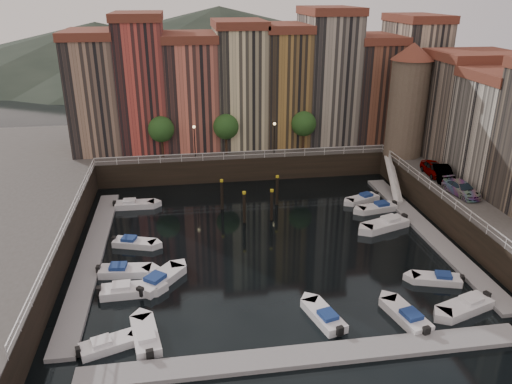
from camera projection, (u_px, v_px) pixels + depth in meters
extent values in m
plane|color=black|center=(266.00, 239.00, 48.52)|extent=(200.00, 200.00, 0.00)
cube|color=black|center=(235.00, 147.00, 71.74)|extent=(80.00, 20.00, 3.00)
cube|color=gray|center=(92.00, 255.00, 45.28)|extent=(2.00, 28.00, 0.35)
cube|color=gray|center=(427.00, 231.00, 49.80)|extent=(2.00, 28.00, 0.35)
cube|color=gray|center=(309.00, 356.00, 32.89)|extent=(30.00, 2.00, 0.35)
cone|color=#2D382D|center=(98.00, 48.00, 142.34)|extent=(80.00, 80.00, 14.00)
cone|color=#2D382D|center=(220.00, 39.00, 146.47)|extent=(100.00, 100.00, 18.00)
cone|color=#2D382D|center=(334.00, 47.00, 152.48)|extent=(70.00, 70.00, 12.00)
cube|color=#95755F|center=(97.00, 95.00, 63.73)|extent=(6.00, 10.00, 14.00)
cube|color=brown|center=(89.00, 34.00, 60.89)|extent=(6.30, 10.30, 1.00)
cube|color=#BE453B|center=(143.00, 86.00, 64.17)|extent=(5.80, 10.00, 16.00)
cube|color=brown|center=(137.00, 16.00, 60.95)|extent=(6.10, 10.30, 1.00)
cube|color=#D76E58|center=(192.00, 94.00, 65.50)|extent=(6.50, 10.00, 13.50)
cube|color=brown|center=(189.00, 37.00, 62.76)|extent=(6.80, 10.30, 1.00)
cube|color=beige|center=(239.00, 87.00, 66.10)|extent=(6.20, 10.00, 15.00)
cube|color=brown|center=(239.00, 24.00, 63.08)|extent=(6.50, 10.30, 1.00)
cube|color=olive|center=(283.00, 88.00, 67.02)|extent=(5.60, 10.00, 14.50)
cube|color=brown|center=(284.00, 27.00, 64.09)|extent=(5.90, 10.30, 1.00)
cube|color=#A49988|center=(327.00, 79.00, 67.48)|extent=(6.40, 10.00, 16.50)
cube|color=brown|center=(330.00, 11.00, 64.17)|extent=(6.70, 10.30, 1.00)
cube|color=brown|center=(369.00, 91.00, 69.01)|extent=(6.00, 10.00, 13.00)
cube|color=brown|center=(374.00, 38.00, 66.36)|extent=(6.30, 10.30, 1.00)
cube|color=#C2AA8E|center=(411.00, 81.00, 69.36)|extent=(5.90, 10.00, 15.50)
cube|color=brown|center=(418.00, 18.00, 66.24)|extent=(6.20, 10.30, 1.00)
cube|color=#7A6A5C|center=(467.00, 111.00, 59.79)|extent=(9.00, 8.00, 12.00)
cube|color=brown|center=(476.00, 55.00, 57.33)|extent=(9.30, 8.30, 1.00)
cube|color=beige|center=(507.00, 133.00, 52.66)|extent=(9.00, 8.00, 11.00)
cylinder|color=#6B5B4C|center=(407.00, 108.00, 61.17)|extent=(4.60, 4.60, 12.00)
cone|color=brown|center=(413.00, 51.00, 58.60)|extent=(5.20, 5.20, 2.00)
cylinder|color=black|center=(163.00, 148.00, 62.19)|extent=(0.30, 0.30, 2.40)
sphere|color=#1E4719|center=(161.00, 129.00, 61.28)|extent=(3.20, 3.20, 3.20)
cylinder|color=black|center=(226.00, 145.00, 63.30)|extent=(0.30, 0.30, 2.40)
sphere|color=#1E4719|center=(226.00, 127.00, 62.39)|extent=(3.20, 3.20, 3.20)
cylinder|color=black|center=(303.00, 142.00, 64.70)|extent=(0.30, 0.30, 2.40)
sphere|color=#1E4719|center=(304.00, 124.00, 63.79)|extent=(3.20, 3.20, 3.20)
cylinder|color=black|center=(195.00, 143.00, 61.53)|extent=(0.12, 0.12, 4.00)
sphere|color=#FFD88C|center=(194.00, 127.00, 60.77)|extent=(0.36, 0.36, 0.36)
cylinder|color=black|center=(274.00, 139.00, 62.92)|extent=(0.12, 0.12, 4.00)
sphere|color=#FFD88C|center=(275.00, 124.00, 62.17)|extent=(0.36, 0.36, 0.36)
cube|color=white|center=(244.00, 151.00, 61.66)|extent=(36.00, 0.08, 0.08)
cube|color=white|center=(244.00, 155.00, 61.83)|extent=(36.00, 0.06, 0.06)
cube|color=white|center=(449.00, 195.00, 48.62)|extent=(0.08, 34.00, 0.08)
cube|color=white|center=(449.00, 199.00, 48.79)|extent=(0.06, 34.00, 0.06)
cube|color=white|center=(65.00, 219.00, 43.60)|extent=(0.08, 34.00, 0.08)
cube|color=white|center=(66.00, 224.00, 43.77)|extent=(0.06, 34.00, 0.06)
cube|color=white|center=(393.00, 178.00, 59.39)|extent=(2.78, 8.26, 2.81)
cube|color=white|center=(393.00, 174.00, 59.20)|extent=(1.93, 8.32, 3.65)
cylinder|color=black|center=(244.00, 209.00, 51.48)|extent=(0.32, 0.32, 3.60)
cylinder|color=gold|center=(244.00, 193.00, 50.78)|extent=(0.36, 0.36, 0.25)
cylinder|color=black|center=(222.00, 196.00, 54.66)|extent=(0.32, 0.32, 3.60)
cylinder|color=gold|center=(222.00, 181.00, 53.96)|extent=(0.36, 0.36, 0.25)
cylinder|color=black|center=(272.00, 207.00, 52.03)|extent=(0.32, 0.32, 3.60)
cylinder|color=gold|center=(272.00, 191.00, 51.33)|extent=(0.36, 0.36, 0.25)
cylinder|color=black|center=(277.00, 192.00, 55.82)|extent=(0.32, 0.32, 3.60)
cylinder|color=gold|center=(277.00, 177.00, 55.12)|extent=(0.36, 0.36, 0.25)
cube|color=silver|center=(110.00, 345.00, 33.78)|extent=(4.20, 2.75, 0.67)
cube|color=silver|center=(101.00, 342.00, 33.39)|extent=(1.53, 1.43, 0.45)
cube|color=black|center=(78.00, 352.00, 32.79)|extent=(0.44, 0.52, 0.62)
cube|color=silver|center=(130.00, 291.00, 39.74)|extent=(4.49, 1.83, 0.76)
cube|color=silver|center=(121.00, 287.00, 39.47)|extent=(1.44, 1.25, 0.51)
cube|color=black|center=(99.00, 291.00, 39.27)|extent=(0.37, 0.51, 0.71)
cube|color=silver|center=(126.00, 271.00, 42.48)|extent=(4.45, 2.10, 0.73)
cube|color=navy|center=(118.00, 267.00, 42.28)|extent=(1.48, 1.31, 0.49)
cube|color=black|center=(99.00, 270.00, 42.29)|extent=(0.39, 0.52, 0.68)
cube|color=silver|center=(135.00, 243.00, 47.19)|extent=(4.24, 2.66, 0.68)
cube|color=navy|center=(129.00, 239.00, 47.12)|extent=(1.53, 1.41, 0.45)
cube|color=black|center=(114.00, 240.00, 47.41)|extent=(0.44, 0.52, 0.63)
cube|color=silver|center=(135.00, 205.00, 55.53)|extent=(4.27, 1.72, 0.72)
cube|color=silver|center=(129.00, 202.00, 55.30)|extent=(1.37, 1.18, 0.48)
cube|color=black|center=(115.00, 204.00, 55.17)|extent=(0.35, 0.49, 0.67)
cube|color=silver|center=(464.00, 307.00, 37.65)|extent=(4.85, 3.13, 0.77)
cube|color=silver|center=(471.00, 300.00, 37.74)|extent=(1.76, 1.64, 0.51)
cube|color=black|center=(487.00, 296.00, 38.57)|extent=(0.51, 0.60, 0.72)
cube|color=silver|center=(436.00, 279.00, 41.36)|extent=(4.17, 2.56, 0.66)
cube|color=navy|center=(443.00, 276.00, 41.14)|extent=(1.49, 1.37, 0.44)
cube|color=black|center=(462.00, 279.00, 41.01)|extent=(0.42, 0.51, 0.62)
cube|color=silver|center=(385.00, 225.00, 50.67)|extent=(5.27, 3.41, 0.84)
cube|color=silver|center=(390.00, 219.00, 50.77)|extent=(1.92, 1.78, 0.56)
cube|color=black|center=(404.00, 218.00, 51.67)|extent=(0.55, 0.66, 0.78)
cube|color=silver|center=(377.00, 208.00, 54.66)|extent=(4.42, 2.32, 0.72)
cube|color=navy|center=(382.00, 204.00, 54.67)|extent=(1.52, 1.36, 0.48)
cube|color=black|center=(394.00, 204.00, 55.22)|extent=(0.41, 0.53, 0.67)
cube|color=silver|center=(362.00, 199.00, 57.08)|extent=(4.18, 2.78, 0.66)
cube|color=navy|center=(366.00, 195.00, 57.17)|extent=(1.54, 1.43, 0.44)
cube|color=black|center=(376.00, 194.00, 57.92)|extent=(0.45, 0.52, 0.62)
cube|color=silver|center=(146.00, 336.00, 34.55)|extent=(2.44, 4.57, 0.74)
cube|color=silver|center=(146.00, 336.00, 33.86)|extent=(1.42, 1.57, 0.49)
cube|color=black|center=(150.00, 354.00, 32.47)|extent=(0.55, 0.43, 0.69)
cube|color=silver|center=(323.00, 316.00, 36.68)|extent=(2.65, 4.46, 0.71)
cube|color=navy|center=(328.00, 316.00, 36.03)|extent=(1.45, 1.58, 0.48)
cube|color=black|center=(340.00, 331.00, 34.73)|extent=(0.55, 0.44, 0.67)
cube|color=silver|center=(405.00, 316.00, 36.72)|extent=(2.61, 4.64, 0.74)
cube|color=navy|center=(411.00, 315.00, 36.03)|extent=(1.47, 1.62, 0.50)
cube|color=black|center=(426.00, 331.00, 34.66)|extent=(0.56, 0.45, 0.70)
imported|color=gray|center=(434.00, 169.00, 56.13)|extent=(2.07, 4.53, 1.51)
imported|color=gray|center=(442.00, 174.00, 54.70)|extent=(2.45, 4.87, 1.53)
imported|color=gray|center=(461.00, 189.00, 50.73)|extent=(2.60, 4.97, 1.37)
cube|color=silver|center=(161.00, 280.00, 41.20)|extent=(4.32, 4.78, 0.80)
cube|color=navy|center=(155.00, 278.00, 40.51)|extent=(1.92, 1.96, 0.53)
cube|color=black|center=(140.00, 291.00, 39.14)|extent=(0.65, 0.62, 0.74)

